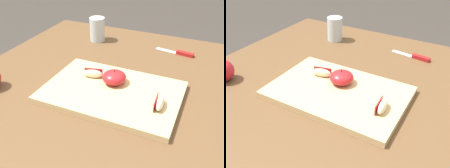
# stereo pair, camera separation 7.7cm
# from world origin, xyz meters

# --- Properties ---
(dining_table) EXTENTS (1.20, 0.93, 0.73)m
(dining_table) POSITION_xyz_m (0.00, 0.00, 0.63)
(dining_table) COLOR brown
(dining_table) RESTS_ON ground_plane
(cutting_board) EXTENTS (0.42, 0.28, 0.02)m
(cutting_board) POSITION_xyz_m (-0.07, -0.09, 0.74)
(cutting_board) COLOR tan
(cutting_board) RESTS_ON dining_table
(apple_half_skin_up) EXTENTS (0.08, 0.08, 0.05)m
(apple_half_skin_up) POSITION_xyz_m (-0.08, -0.05, 0.77)
(apple_half_skin_up) COLOR #B21E23
(apple_half_skin_up) RESTS_ON cutting_board
(apple_wedge_back) EXTENTS (0.03, 0.07, 0.03)m
(apple_wedge_back) POSITION_xyz_m (0.09, -0.12, 0.77)
(apple_wedge_back) COLOR beige
(apple_wedge_back) RESTS_ON cutting_board
(apple_wedge_front) EXTENTS (0.07, 0.04, 0.03)m
(apple_wedge_front) POSITION_xyz_m (-0.16, -0.05, 0.77)
(apple_wedge_front) COLOR beige
(apple_wedge_front) RESTS_ON cutting_board
(paring_knife) EXTENTS (0.16, 0.04, 0.01)m
(paring_knife) POSITION_xyz_m (0.08, 0.29, 0.74)
(paring_knife) COLOR silver
(paring_knife) RESTS_ON dining_table
(drinking_glass_water) EXTENTS (0.07, 0.07, 0.10)m
(drinking_glass_water) POSITION_xyz_m (-0.30, 0.28, 0.78)
(drinking_glass_water) COLOR silver
(drinking_glass_water) RESTS_ON dining_table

